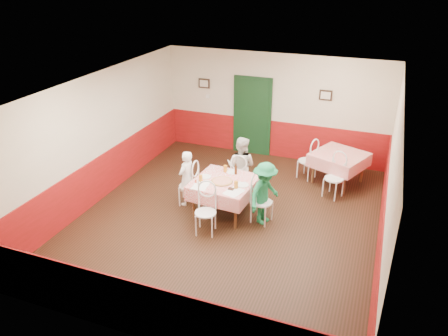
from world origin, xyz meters
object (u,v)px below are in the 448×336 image
(chair_right, at_px, (262,202))
(chair_second_b, at_px, (334,179))
(glass_b, at_px, (236,185))
(diner_far, at_px, (241,166))
(glass_c, at_px, (225,169))
(diner_left, at_px, (186,178))
(second_table, at_px, (338,168))
(main_table, at_px, (224,197))
(wallet, at_px, (231,189))
(chair_far, at_px, (240,177))
(glass_a, at_px, (201,178))
(pizza, at_px, (222,181))
(chair_near, at_px, (206,213))
(chair_left, at_px, (189,186))
(beer_bottle, at_px, (236,169))
(chair_second_a, at_px, (307,161))
(diner_right, at_px, (265,193))

(chair_right, bearing_deg, chair_second_b, -26.79)
(glass_b, height_order, diner_far, diner_far)
(glass_c, distance_m, diner_left, 0.87)
(second_table, xyz_separation_m, glass_b, (-1.72, -2.51, 0.46))
(main_table, xyz_separation_m, wallet, (0.27, -0.31, 0.40))
(chair_right, xyz_separation_m, chair_far, (-0.78, 0.91, 0.00))
(second_table, bearing_deg, glass_a, -135.19)
(pizza, height_order, glass_a, glass_a)
(chair_right, distance_m, chair_near, 1.20)
(main_table, distance_m, second_table, 3.08)
(chair_left, distance_m, beer_bottle, 1.11)
(chair_near, bearing_deg, diner_far, 75.38)
(beer_bottle, bearing_deg, chair_right, -31.47)
(chair_left, height_order, diner_left, diner_left)
(chair_right, height_order, chair_second_a, same)
(glass_c, relative_size, diner_left, 0.12)
(chair_near, bearing_deg, glass_a, 109.72)
(chair_far, bearing_deg, diner_left, 31.45)
(chair_left, bearing_deg, chair_right, 84.24)
(glass_b, bearing_deg, second_table, 55.48)
(chair_left, xyz_separation_m, wallet, (1.11, -0.37, 0.32))
(chair_second_b, xyz_separation_m, beer_bottle, (-1.94, -1.15, 0.42))
(chair_second_b, distance_m, glass_b, 2.49)
(wallet, bearing_deg, chair_left, 165.83)
(chair_second_b, bearing_deg, chair_second_a, 157.76)
(main_table, bearing_deg, chair_left, 175.75)
(chair_left, xyz_separation_m, diner_far, (0.91, 0.83, 0.25))
(main_table, height_order, diner_far, diner_far)
(second_table, relative_size, glass_c, 7.48)
(second_table, xyz_separation_m, chair_left, (-2.91, -2.22, 0.08))
(glass_a, bearing_deg, chair_far, 64.58)
(diner_left, bearing_deg, diner_right, 96.88)
(diner_right, bearing_deg, chair_right, 104.50)
(chair_left, bearing_deg, chair_second_b, 115.25)
(chair_second_a, distance_m, glass_a, 3.06)
(wallet, bearing_deg, chair_second_b, 49.91)
(glass_c, bearing_deg, chair_near, -87.28)
(chair_second_a, height_order, pizza, chair_second_a)
(pizza, bearing_deg, main_table, 72.13)
(chair_far, bearing_deg, chair_right, 123.09)
(chair_left, relative_size, chair_second_b, 1.00)
(pizza, bearing_deg, diner_left, 171.21)
(diner_right, bearing_deg, chair_second_a, 8.68)
(chair_second_a, xyz_separation_m, chair_second_b, (0.75, -0.75, 0.00))
(chair_near, bearing_deg, chair_second_a, 55.87)
(second_table, bearing_deg, glass_b, -124.52)
(chair_left, bearing_deg, glass_a, 55.58)
(glass_a, relative_size, wallet, 1.30)
(chair_left, bearing_deg, wallet, 70.06)
(chair_second_a, distance_m, diner_far, 1.88)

